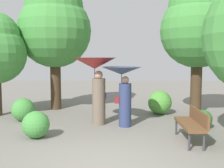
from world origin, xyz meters
The scene contains 10 objects.
ground_plane centered at (0.00, 0.00, 0.00)m, with size 40.00×40.00×0.00m, color slate.
person_left centered at (-0.51, 3.33, 1.62)m, with size 1.37×1.37×2.15m.
person_right centered at (0.35, 3.05, 1.36)m, with size 1.23×1.23×1.87m.
park_bench centered at (2.07, 1.50, 0.51)m, with size 0.49×1.50×0.83m.
tree_near_left centered at (-2.38, 5.95, 3.51)m, with size 3.00×3.00×5.31m.
tree_near_right centered at (3.21, 5.10, 3.44)m, with size 2.82×2.82×5.16m.
bush_path_left centered at (1.81, 4.95, 0.45)m, with size 0.90×0.90×0.90m, color #4C9338.
bush_path_right centered at (-3.02, 3.75, 0.39)m, with size 0.78×0.78×0.78m, color #428C3D.
bush_behind_bench centered at (-2.01, 1.78, 0.37)m, with size 0.73×0.73×0.73m, color #428C3D.
bush_far_side centered at (2.79, 2.88, 0.28)m, with size 0.57×0.57×0.57m, color #2D6B28.
Camera 1 is at (0.11, -5.28, 2.14)m, focal length 43.46 mm.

